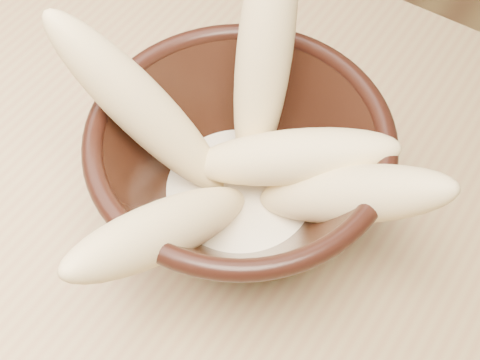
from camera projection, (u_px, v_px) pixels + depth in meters
name	position (u px, v px, depth m)	size (l,w,h in m)	color
table	(173.00, 288.00, 0.64)	(1.20, 0.80, 0.75)	tan
bowl	(240.00, 172.00, 0.53)	(0.23, 0.23, 0.13)	black
milk_puddle	(240.00, 194.00, 0.56)	(0.13, 0.13, 0.02)	beige
banana_upright	(265.00, 52.00, 0.50)	(0.04, 0.04, 0.22)	#EFCF8D
banana_left	(142.00, 109.00, 0.50)	(0.04, 0.04, 0.20)	#EFCF8D
banana_right	(348.00, 195.00, 0.49)	(0.04, 0.04, 0.17)	#EFCF8D
banana_across	(291.00, 157.00, 0.51)	(0.04, 0.04, 0.17)	#EFCF8D
banana_front	(166.00, 229.00, 0.47)	(0.04, 0.04, 0.20)	#EFCF8D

